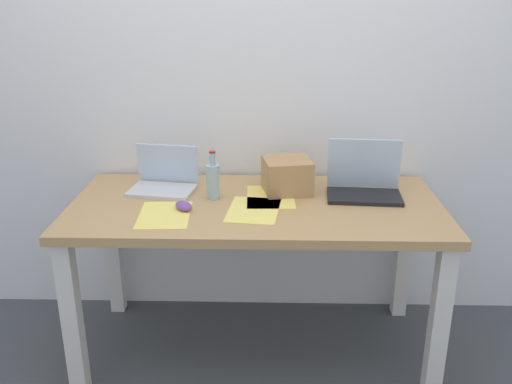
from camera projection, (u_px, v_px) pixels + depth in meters
ground_plane at (256, 346)px, 2.69m from camera, size 8.00×8.00×0.00m
back_wall at (258, 62)px, 2.65m from camera, size 5.20×0.08×2.60m
desk at (256, 224)px, 2.46m from camera, size 1.62×0.76×0.75m
laptop_left at (164, 181)px, 2.56m from camera, size 0.32×0.25×0.20m
laptop_right at (364, 183)px, 2.49m from camera, size 0.34×0.23×0.25m
beer_bottle at (213, 180)px, 2.45m from camera, size 0.06×0.06×0.22m
computer_mouse at (184, 206)px, 2.34m from camera, size 0.11×0.12×0.03m
cardboard_box at (287, 176)px, 2.53m from camera, size 0.24×0.24×0.16m
paper_sheet_center at (254, 210)px, 2.34m from camera, size 0.24×0.32×0.00m
paper_sheet_near_back at (270, 197)px, 2.49m from camera, size 0.22×0.30×0.00m
paper_sheet_front_left at (165, 215)px, 2.29m from camera, size 0.23×0.31×0.00m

